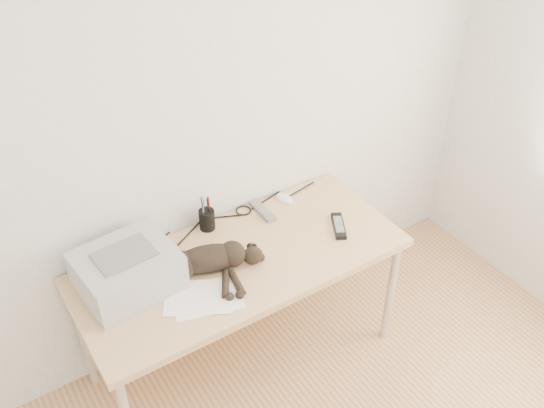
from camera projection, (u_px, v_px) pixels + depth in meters
wall_back at (198, 125)px, 2.82m from camera, size 3.50×0.00×3.50m
desk at (233, 268)px, 3.05m from camera, size 1.60×0.70×0.74m
printer at (127, 271)px, 2.71m from camera, size 0.45×0.39×0.20m
papers at (203, 297)px, 2.70m from camera, size 0.39×0.34×0.01m
cat at (205, 261)px, 2.81m from camera, size 0.59×0.40×0.14m
mug at (164, 250)px, 2.90m from camera, size 0.12×0.12×0.08m
pen_cup at (207, 219)px, 3.06m from camera, size 0.08×0.08×0.21m
remote_grey at (262, 211)px, 3.19m from camera, size 0.06×0.19×0.02m
remote_black at (339, 226)px, 3.09m from camera, size 0.14×0.20×0.02m
mouse at (285, 197)px, 3.28m from camera, size 0.08×0.12×0.04m
cable_tangle at (210, 223)px, 3.12m from camera, size 1.36×0.09×0.01m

